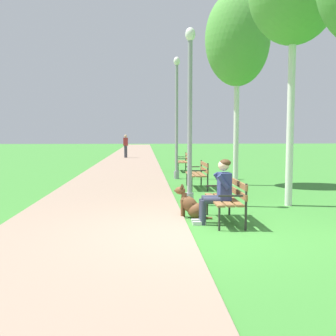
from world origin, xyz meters
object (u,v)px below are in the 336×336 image
person_seated_on_near_bench (219,189)px  birch_tree_third (237,39)px  pedestrian_distant (126,146)px  park_bench_near (228,196)px  dog_brown (191,206)px  park_bench_mid (199,172)px  lamp_post_near (190,115)px  lamp_post_mid (177,117)px  park_bench_far (183,160)px

person_seated_on_near_bench → birch_tree_third: size_ratio=0.20×
person_seated_on_near_bench → pedestrian_distant: bearing=97.6°
park_bench_near → person_seated_on_near_bench: 0.29m
pedestrian_distant → park_bench_near: bearing=-81.8°
person_seated_on_near_bench → birch_tree_third: bearing=73.9°
dog_brown → pedestrian_distant: (-2.28, 19.99, 0.58)m
person_seated_on_near_bench → park_bench_mid: bearing=86.7°
park_bench_mid → birch_tree_third: bearing=28.9°
lamp_post_near → pedestrian_distant: (-2.41, 18.52, -1.34)m
dog_brown → lamp_post_near: lamp_post_near is taller
lamp_post_mid → pedestrian_distant: 13.24m
birch_tree_third → pedestrian_distant: (-4.39, 14.84, -3.97)m
person_seated_on_near_bench → lamp_post_near: lamp_post_near is taller
park_bench_mid → pedestrian_distant: pedestrian_distant is taller
park_bench_mid → dog_brown: 4.47m
park_bench_near → dog_brown: size_ratio=1.88×
park_bench_mid → park_bench_far: size_ratio=1.00×
park_bench_mid → lamp_post_mid: (-0.49, 2.69, 1.87)m
lamp_post_near → birch_tree_third: birch_tree_third is taller
dog_brown → park_bench_mid: bearing=80.3°
park_bench_near → dog_brown: (-0.67, 0.42, -0.25)m
lamp_post_mid → pedestrian_distant: size_ratio=2.79×
dog_brown → birch_tree_third: 7.19m
lamp_post_near → park_bench_near: bearing=-74.1°
dog_brown → pedestrian_distant: size_ratio=0.48×
park_bench_far → person_seated_on_near_bench: person_seated_on_near_bench is taller
lamp_post_near → pedestrian_distant: lamp_post_near is taller
park_bench_near → dog_brown: park_bench_near is taller
park_bench_near → park_bench_mid: (0.08, 4.82, 0.00)m
person_seated_on_near_bench → lamp_post_near: bearing=99.4°
park_bench_far → lamp_post_near: (-0.68, -8.52, 1.67)m
park_bench_near → pedestrian_distant: pedestrian_distant is taller
person_seated_on_near_bench → pedestrian_distant: size_ratio=0.76×
birch_tree_third → person_seated_on_near_bench: bearing=-106.1°
park_bench_mid → park_bench_far: (0.06, 5.59, 0.00)m
dog_brown → person_seated_on_near_bench: bearing=-49.3°
dog_brown → pedestrian_distant: bearing=96.5°
person_seated_on_near_bench → pedestrian_distant: pedestrian_distant is taller
park_bench_near → park_bench_far: same height
pedestrian_distant → park_bench_far: bearing=-72.8°
dog_brown → lamp_post_near: (0.13, 1.47, 1.92)m
park_bench_near → birch_tree_third: birch_tree_third is taller
lamp_post_near → lamp_post_mid: 5.63m
lamp_post_mid → park_bench_mid: bearing=-79.8°
park_bench_far → lamp_post_mid: bearing=-100.6°
park_bench_far → park_bench_near: bearing=-90.8°
park_bench_far → person_seated_on_near_bench: 10.54m
person_seated_on_near_bench → dog_brown: 0.83m
pedestrian_distant → park_bench_mid: bearing=-79.0°
park_bench_mid → person_seated_on_near_bench: person_seated_on_near_bench is taller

